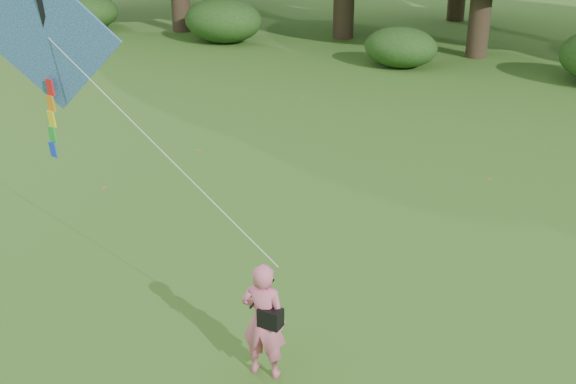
% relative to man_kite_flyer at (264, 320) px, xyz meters
% --- Properties ---
extents(ground, '(100.00, 100.00, 0.00)m').
position_rel_man_kite_flyer_xyz_m(ground, '(-0.58, 0.54, -0.83)').
color(ground, '#265114').
rests_on(ground, ground).
extents(man_kite_flyer, '(0.67, 0.50, 1.67)m').
position_rel_man_kite_flyer_xyz_m(man_kite_flyer, '(0.00, 0.00, 0.00)').
color(man_kite_flyer, '#D3637D').
rests_on(man_kite_flyer, ground).
extents(crossbody_bag, '(0.43, 0.20, 0.69)m').
position_rel_man_kite_flyer_xyz_m(crossbody_bag, '(0.12, -0.03, 0.11)').
color(crossbody_bag, black).
rests_on(crossbody_bag, ground).
extents(flying_kite, '(5.64, 1.32, 3.46)m').
position_rel_man_kite_flyer_xyz_m(flying_kite, '(-4.21, 0.90, 3.11)').
color(flying_kite, '#2637A6').
rests_on(flying_kite, ground).
extents(shrub_band, '(39.15, 3.22, 1.88)m').
position_rel_man_kite_flyer_xyz_m(shrub_band, '(-1.30, 18.14, 0.02)').
color(shrub_band, '#264919').
rests_on(shrub_band, ground).
extents(fallen_leaves, '(11.11, 12.59, 0.01)m').
position_rel_man_kite_flyer_xyz_m(fallen_leaves, '(0.64, 7.17, -0.83)').
color(fallen_leaves, brown).
rests_on(fallen_leaves, ground).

